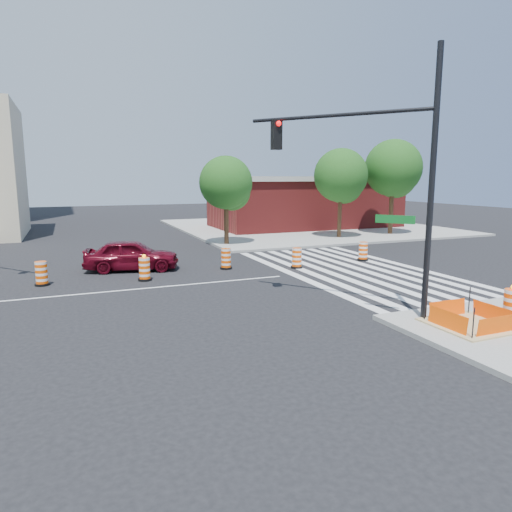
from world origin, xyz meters
The scene contains 17 objects.
ground centered at (0.00, 0.00, 0.00)m, with size 120.00×120.00×0.00m, color black.
sidewalk_ne centered at (18.00, 18.00, 0.07)m, with size 22.00×22.00×0.15m, color gray.
crosswalk_east centered at (10.95, 0.00, 0.01)m, with size 6.75×13.50×0.01m.
lane_centerline centered at (0.00, 0.00, 0.01)m, with size 14.00×0.12×0.01m, color silver.
excavation_pit centered at (9.00, -9.00, 0.22)m, with size 2.20×2.20×0.90m.
brick_storefront centered at (18.00, 18.00, 2.32)m, with size 16.50×8.50×4.60m.
red_coupe centered at (0.93, 4.03, 0.76)m, with size 1.80×4.48×1.53m, color #520714.
signal_pole_se centered at (7.19, -6.56, 4.99)m, with size 3.90×4.94×8.15m.
pit_drum centered at (10.34, -9.27, 0.65)m, with size 0.61×0.61×1.20m.
tree_north_c centered at (7.87, 9.99, 3.96)m, with size 3.49×3.48×5.91m.
tree_north_d centered at (16.67, 10.08, 4.43)m, with size 3.88×3.88×6.60m.
tree_north_e centered at (21.57, 10.39, 4.97)m, with size 4.36×4.36×7.40m.
median_drum_2 centered at (-3.01, 2.19, 0.48)m, with size 0.60×0.60×1.02m.
median_drum_3 centered at (1.14, 1.49, 0.49)m, with size 0.60×0.60×1.18m.
median_drum_4 centered at (5.30, 2.59, 0.48)m, with size 0.60×0.60×1.02m.
median_drum_5 centered at (8.65, 1.44, 0.48)m, with size 0.60×0.60×1.02m.
median_drum_6 centered at (13.00, 1.95, 0.48)m, with size 0.60×0.60×1.02m.
Camera 1 is at (-1.82, -18.57, 4.48)m, focal length 32.00 mm.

